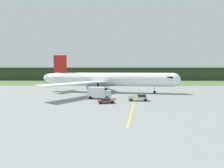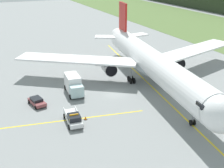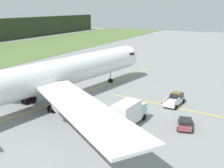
{
  "view_description": "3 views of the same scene",
  "coord_description": "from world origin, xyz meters",
  "px_view_note": "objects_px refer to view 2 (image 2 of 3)",
  "views": [
    {
      "loc": [
        0.89,
        -60.31,
        8.36
      ],
      "look_at": [
        0.34,
        9.03,
        3.16
      ],
      "focal_mm": 29.31,
      "sensor_mm": 36.0,
      "label": 1
    },
    {
      "loc": [
        48.56,
        -22.3,
        23.13
      ],
      "look_at": [
        5.21,
        -2.85,
        4.33
      ],
      "focal_mm": 49.2,
      "sensor_mm": 36.0,
      "label": 2
    },
    {
      "loc": [
        -38.06,
        -21.81,
        16.17
      ],
      "look_at": [
        6.44,
        0.69,
        2.61
      ],
      "focal_mm": 45.75,
      "sensor_mm": 36.0,
      "label": 3
    }
  ],
  "objects_px": {
    "airliner": "(151,62)",
    "staff_car": "(37,101)",
    "apron_cone": "(85,118)",
    "catering_truck": "(73,84)",
    "ops_pickup_truck": "(73,118)"
  },
  "relations": [
    {
      "from": "apron_cone",
      "to": "staff_car",
      "type": "bearing_deg",
      "value": -145.51
    },
    {
      "from": "staff_car",
      "to": "apron_cone",
      "type": "xyz_separation_m",
      "value": [
        8.57,
        5.89,
        -0.41
      ]
    },
    {
      "from": "airliner",
      "to": "ops_pickup_truck",
      "type": "relative_size",
      "value": 9.14
    },
    {
      "from": "ops_pickup_truck",
      "to": "staff_car",
      "type": "height_order",
      "value": "ops_pickup_truck"
    },
    {
      "from": "catering_truck",
      "to": "staff_car",
      "type": "height_order",
      "value": "catering_truck"
    },
    {
      "from": "ops_pickup_truck",
      "to": "apron_cone",
      "type": "relative_size",
      "value": 9.49
    },
    {
      "from": "ops_pickup_truck",
      "to": "staff_car",
      "type": "bearing_deg",
      "value": -156.99
    },
    {
      "from": "catering_truck",
      "to": "apron_cone",
      "type": "relative_size",
      "value": 11.09
    },
    {
      "from": "airliner",
      "to": "staff_car",
      "type": "distance_m",
      "value": 23.22
    },
    {
      "from": "catering_truck",
      "to": "airliner",
      "type": "bearing_deg",
      "value": 81.52
    },
    {
      "from": "catering_truck",
      "to": "staff_car",
      "type": "relative_size",
      "value": 1.52
    },
    {
      "from": "ops_pickup_truck",
      "to": "catering_truck",
      "type": "xyz_separation_m",
      "value": [
        -11.27,
        3.64,
        0.9
      ]
    },
    {
      "from": "airliner",
      "to": "apron_cone",
      "type": "relative_size",
      "value": 86.74
    },
    {
      "from": "staff_car",
      "to": "ops_pickup_truck",
      "type": "bearing_deg",
      "value": 23.01
    },
    {
      "from": "ops_pickup_truck",
      "to": "apron_cone",
      "type": "distance_m",
      "value": 2.22
    }
  ]
}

